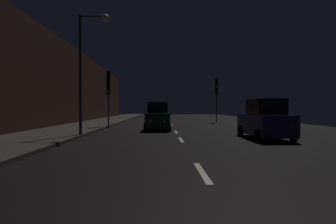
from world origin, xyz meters
TOP-DOWN VIEW (x-y plane):
  - ground at (0.00, 24.50)m, footprint 27.59×84.00m
  - sidewalk_left at (-7.59, 24.50)m, footprint 4.40×84.00m
  - building_facade_left at (-10.19, 21.00)m, footprint 0.80×63.00m
  - lane_centerline at (0.00, 14.49)m, footprint 0.16×22.38m
  - traffic_light_far_right at (5.29, 26.65)m, footprint 0.36×0.48m
  - traffic_light_far_left at (-5.29, 18.39)m, footprint 0.34×0.47m
  - streetlamp_overhead at (-5.02, 11.39)m, footprint 1.70×0.44m
  - car_approaching_headlights at (-1.26, 16.37)m, footprint 1.89×4.10m
  - car_parked_right_near at (4.49, 10.48)m, footprint 1.93×4.17m

SIDE VIEW (x-z plane):
  - ground at x=0.00m, z-range -0.02..0.00m
  - lane_centerline at x=0.00m, z-range 0.00..0.01m
  - sidewalk_left at x=-7.59m, z-range 0.00..0.15m
  - car_approaching_headlights at x=-1.26m, z-range -0.09..1.98m
  - car_parked_right_near at x=4.49m, z-range -0.09..2.01m
  - traffic_light_far_left at x=-5.29m, z-range 1.02..5.63m
  - traffic_light_far_right at x=5.29m, z-range 1.14..6.13m
  - building_facade_left at x=-10.19m, z-range 0.00..7.76m
  - streetlamp_overhead at x=-5.02m, z-range 1.15..7.97m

